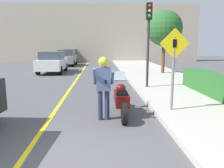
{
  "coord_description": "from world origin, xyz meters",
  "views": [
    {
      "loc": [
        0.91,
        -3.57,
        2.15
      ],
      "look_at": [
        1.28,
        3.2,
        0.95
      ],
      "focal_mm": 35.0,
      "sensor_mm": 36.0,
      "label": 1
    }
  ],
  "objects": [
    {
      "name": "crossing_sign",
      "position": [
        3.14,
        2.95,
        1.66
      ],
      "size": [
        0.91,
        0.08,
        2.51
      ],
      "color": "slate",
      "rests_on": "sidewalk_curb"
    },
    {
      "name": "sidewalk_curb",
      "position": [
        4.8,
        4.0,
        0.08
      ],
      "size": [
        4.4,
        44.0,
        0.15
      ],
      "color": "#ADA89E",
      "rests_on": "ground"
    },
    {
      "name": "building_backdrop",
      "position": [
        0.0,
        26.0,
        3.7
      ],
      "size": [
        28.0,
        1.2,
        7.4
      ],
      "color": "#B2A38E",
      "rests_on": "ground"
    },
    {
      "name": "street_tree",
      "position": [
        5.53,
        12.23,
        3.34
      ],
      "size": [
        2.53,
        2.53,
        4.47
      ],
      "color": "brown",
      "rests_on": "sidewalk_curb"
    },
    {
      "name": "traffic_light",
      "position": [
        3.19,
        6.81,
        2.87
      ],
      "size": [
        0.26,
        0.3,
        3.93
      ],
      "color": "#2D2D30",
      "rests_on": "sidewalk_curb"
    },
    {
      "name": "hedge_row",
      "position": [
        5.6,
        4.43,
        0.58
      ],
      "size": [
        0.9,
        5.69,
        0.85
      ],
      "color": "#286028",
      "rests_on": "sidewalk_curb"
    },
    {
      "name": "parked_car_black",
      "position": [
        -2.92,
        25.66,
        0.86
      ],
      "size": [
        1.88,
        4.2,
        1.68
      ],
      "color": "black",
      "rests_on": "ground"
    },
    {
      "name": "parked_car_grey",
      "position": [
        -2.63,
        20.19,
        0.86
      ],
      "size": [
        1.88,
        4.2,
        1.68
      ],
      "color": "black",
      "rests_on": "ground"
    },
    {
      "name": "parked_car_white",
      "position": [
        -2.85,
        13.97,
        0.86
      ],
      "size": [
        1.88,
        4.2,
        1.68
      ],
      "color": "black",
      "rests_on": "ground"
    },
    {
      "name": "road_center_line",
      "position": [
        -0.6,
        6.0,
        0.0
      ],
      "size": [
        0.12,
        36.0,
        0.01
      ],
      "color": "yellow",
      "rests_on": "ground"
    },
    {
      "name": "motorcycle",
      "position": [
        1.56,
        3.01,
        0.5
      ],
      "size": [
        0.62,
        2.27,
        1.29
      ],
      "color": "black",
      "rests_on": "ground"
    },
    {
      "name": "person_biker",
      "position": [
        1.0,
        2.58,
        1.14
      ],
      "size": [
        0.59,
        0.49,
        1.84
      ],
      "color": "#282D4C",
      "rests_on": "ground"
    }
  ]
}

